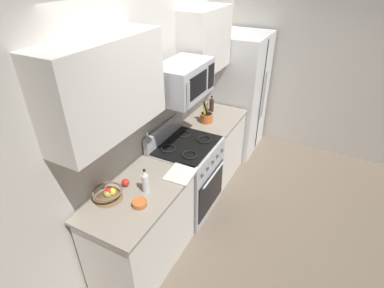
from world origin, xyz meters
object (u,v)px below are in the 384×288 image
at_px(microwave, 183,80).
at_px(prep_bowl, 140,203).
at_px(fruit_basket, 108,194).
at_px(refrigerator, 239,94).
at_px(range_oven, 187,176).
at_px(bottle_vinegar, 145,181).
at_px(utensil_crock, 206,117).
at_px(apple_loose, 125,183).
at_px(bottle_soy, 212,104).
at_px(cutting_board, 181,174).

height_order(microwave, prep_bowl, microwave).
relative_size(microwave, fruit_basket, 2.58).
height_order(refrigerator, fruit_basket, refrigerator).
distance_m(range_oven, fruit_basket, 1.22).
bearing_deg(bottle_vinegar, utensil_crock, 3.48).
distance_m(bottle_vinegar, prep_bowl, 0.21).
height_order(apple_loose, bottle_soy, bottle_soy).
bearing_deg(fruit_basket, utensil_crock, -4.77).
distance_m(utensil_crock, bottle_soy, 0.34).
xyz_separation_m(utensil_crock, cutting_board, (-1.14, -0.25, -0.06)).
xyz_separation_m(cutting_board, bottle_vinegar, (-0.37, 0.16, 0.10)).
xyz_separation_m(fruit_basket, apple_loose, (0.21, -0.02, -0.02)).
bearing_deg(prep_bowl, bottle_vinegar, 18.48).
relative_size(fruit_basket, bottle_soy, 1.16).
relative_size(refrigerator, microwave, 2.70).
distance_m(refrigerator, utensil_crock, 1.07).
bearing_deg(refrigerator, apple_loose, 175.94).
bearing_deg(microwave, bottle_soy, 5.39).
relative_size(range_oven, utensil_crock, 3.69).
bearing_deg(range_oven, cutting_board, -157.54).
relative_size(bottle_soy, prep_bowl, 1.79).
bearing_deg(range_oven, microwave, 90.09).
relative_size(refrigerator, fruit_basket, 6.95).
distance_m(range_oven, prep_bowl, 1.15).
bearing_deg(apple_loose, range_oven, -10.61).
bearing_deg(apple_loose, bottle_soy, -1.48).
distance_m(range_oven, refrigerator, 1.77).
height_order(microwave, apple_loose, microwave).
distance_m(utensil_crock, fruit_basket, 1.75).
distance_m(bottle_soy, bottle_vinegar, 1.84).
height_order(utensil_crock, bottle_soy, utensil_crock).
xyz_separation_m(utensil_crock, fruit_basket, (-1.74, 0.15, -0.02)).
bearing_deg(utensil_crock, microwave, -178.49).
distance_m(microwave, apple_loose, 1.17).
bearing_deg(refrigerator, microwave, 178.48).
bearing_deg(cutting_board, range_oven, 22.46).
relative_size(range_oven, bottle_vinegar, 4.45).
height_order(range_oven, cutting_board, range_oven).
bearing_deg(fruit_basket, bottle_soy, -1.97).
relative_size(fruit_basket, cutting_board, 0.84).
height_order(range_oven, refrigerator, refrigerator).
xyz_separation_m(refrigerator, bottle_soy, (-0.74, 0.14, 0.09)).
xyz_separation_m(fruit_basket, prep_bowl, (0.05, -0.30, -0.03)).
bearing_deg(prep_bowl, microwave, 7.39).
relative_size(apple_loose, prep_bowl, 0.58).
relative_size(microwave, utensil_crock, 2.31).
bearing_deg(utensil_crock, cutting_board, -167.54).
relative_size(refrigerator, utensil_crock, 6.22).
bearing_deg(cutting_board, utensil_crock, 12.46).
bearing_deg(bottle_soy, fruit_basket, 178.03).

